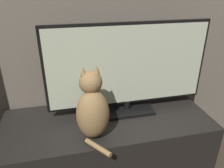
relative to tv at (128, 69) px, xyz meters
name	(u,v)px	position (x,y,z in m)	size (l,w,h in m)	color
tv_stand	(108,148)	(-0.16, -0.08, -0.56)	(1.37, 0.55, 0.50)	black
tv	(128,69)	(0.00, 0.00, 0.00)	(1.07, 0.21, 0.61)	black
cat	(92,109)	(-0.27, -0.22, -0.13)	(0.19, 0.30, 0.43)	#997547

